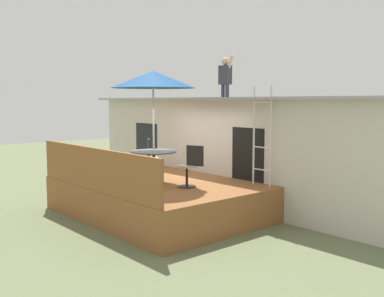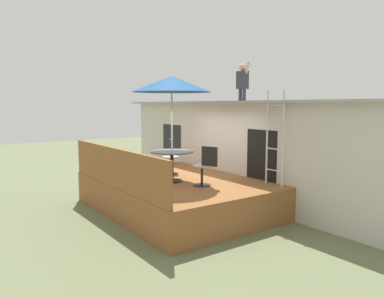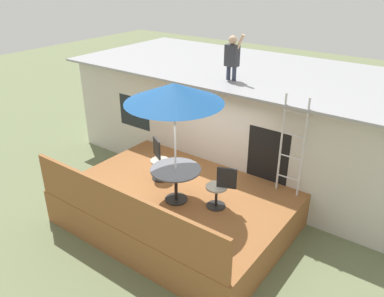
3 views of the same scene
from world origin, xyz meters
name	(u,v)px [view 3 (image 3 of 3)]	position (x,y,z in m)	size (l,w,h in m)	color
ground_plane	(179,221)	(0.00, 0.00, 0.00)	(40.00, 40.00, 0.00)	#66704C
house	(257,118)	(0.00, 3.60, 1.39)	(10.50, 4.50, 2.77)	beige
deck	(179,206)	(0.00, 0.00, 0.40)	(4.80, 3.50, 0.80)	brown
deck_railing	(121,210)	(0.00, -1.70, 1.25)	(4.70, 0.08, 0.90)	brown
patio_table	(176,176)	(0.17, -0.29, 1.39)	(1.04, 1.04, 0.74)	black
patio_umbrella	(174,93)	(0.17, -0.29, 3.15)	(1.90, 1.90, 2.54)	silver
step_ladder	(292,146)	(1.92, 1.39, 1.90)	(0.52, 0.04, 2.20)	silver
person_figure	(232,55)	(-0.12, 2.27, 3.37)	(0.47, 0.20, 1.11)	#33384C
patio_chair_left	(159,160)	(-0.74, 0.23, 1.26)	(0.58, 0.44, 0.92)	black
patio_chair_right	(220,188)	(1.05, 0.03, 1.26)	(0.60, 0.44, 0.92)	black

